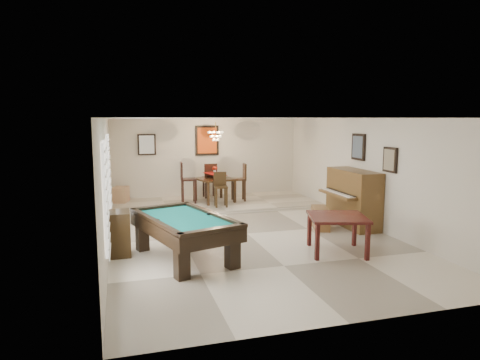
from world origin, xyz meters
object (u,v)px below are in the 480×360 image
upright_piano (347,198)px  piano_bench (320,218)px  pool_table (184,238)px  dining_chair_north (210,180)px  dining_chair_south (221,190)px  square_table (337,234)px  dining_table (215,188)px  chandelier (216,132)px  dining_chair_east (238,182)px  corner_bench (121,194)px  flower_vase (215,170)px  apothecary_chest (120,233)px  dining_chair_west (188,183)px

upright_piano → piano_bench: (-0.69, 0.03, -0.44)m
pool_table → dining_chair_north: (1.62, 5.42, 0.28)m
dining_chair_south → square_table: bearing=-67.9°
dining_table → chandelier: 1.67m
square_table → dining_chair_east: (-0.56, 5.09, 0.32)m
dining_chair_north → dining_chair_east: size_ratio=0.96×
upright_piano → piano_bench: upright_piano is taller
square_table → chandelier: (-1.27, 5.01, 1.83)m
piano_bench → dining_chair_east: 3.48m
upright_piano → corner_bench: upright_piano is taller
pool_table → flower_vase: (1.63, 4.67, 0.69)m
apothecary_chest → dining_chair_east: 5.38m
dining_chair_west → corner_bench: bearing=75.3°
apothecary_chest → dining_table: size_ratio=0.84×
upright_piano → chandelier: (-2.52, 3.21, 1.51)m
flower_vase → chandelier: 1.13m
dining_chair_south → upright_piano: bearing=-39.5°
apothecary_chest → dining_chair_west: bearing=64.5°
pool_table → chandelier: size_ratio=3.87×
pool_table → dining_chair_west: 4.80m
piano_bench → apothecary_chest: size_ratio=1.03×
dining_table → flower_vase: flower_vase is taller
piano_bench → dining_chair_west: bearing=128.1°
pool_table → piano_bench: 3.72m
corner_bench → dining_chair_east: bearing=-12.2°
piano_bench → corner_bench: 6.08m
upright_piano → corner_bench: 6.64m
dining_chair_east → dining_chair_north: bearing=-130.4°
piano_bench → apothecary_chest: bearing=-170.0°
pool_table → apothecary_chest: 1.27m
piano_bench → dining_chair_west: (-2.63, 3.35, 0.48)m
flower_vase → chandelier: size_ratio=0.41×
upright_piano → piano_bench: size_ratio=1.88×
dining_chair_south → dining_chair_north: size_ratio=0.90×
square_table → corner_bench: bearing=124.5°
dining_table → corner_bench: size_ratio=1.98×
piano_bench → dining_chair_east: dining_chair_east is taller
upright_piano → dining_chair_north: size_ratio=1.51×
apothecary_chest → dining_chair_east: size_ratio=0.75×
square_table → chandelier: 5.48m
piano_bench → chandelier: size_ratio=1.46×
piano_bench → dining_table: 3.79m
piano_bench → dining_chair_south: size_ratio=0.90×
flower_vase → apothecary_chest: bearing=-123.9°
dining_chair_east → corner_bench: (-3.45, 0.75, -0.34)m
piano_bench → dining_table: size_ratio=0.87×
upright_piano → chandelier: 4.35m
dining_chair_east → dining_chair_south: bearing=-37.7°
dining_chair_south → dining_chair_west: bearing=139.0°
upright_piano → apothecary_chest: size_ratio=1.93×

